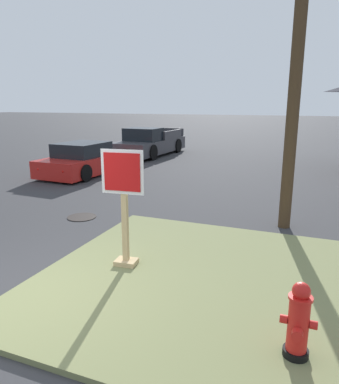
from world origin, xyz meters
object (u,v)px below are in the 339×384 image
object	(u,v)px
stop_sign	(124,212)
pickup_truck_charcoal	(149,144)
manhole_cover	(82,217)
parked_sedan_red	(85,160)
fire_hydrant	(298,322)

from	to	relation	value
stop_sign	pickup_truck_charcoal	size ratio (longest dim) A/B	0.37
stop_sign	pickup_truck_charcoal	xyz separation A→B (m)	(-5.36, 12.61, -0.40)
manhole_cover	parked_sedan_red	world-z (taller)	parked_sedan_red
fire_hydrant	parked_sedan_red	xyz separation A→B (m)	(-8.31, 8.26, 0.05)
stop_sign	manhole_cover	size ratio (longest dim) A/B	2.80
parked_sedan_red	pickup_truck_charcoal	world-z (taller)	pickup_truck_charcoal
manhole_cover	parked_sedan_red	size ratio (longest dim) A/B	0.17
manhole_cover	fire_hydrant	bearing A→B (deg)	-33.88
parked_sedan_red	pickup_truck_charcoal	distance (m)	5.69
fire_hydrant	pickup_truck_charcoal	xyz separation A→B (m)	(-8.16, 13.95, 0.13)
manhole_cover	parked_sedan_red	distance (m)	5.75
manhole_cover	pickup_truck_charcoal	size ratio (longest dim) A/B	0.13
pickup_truck_charcoal	manhole_cover	bearing A→B (deg)	-74.08
parked_sedan_red	pickup_truck_charcoal	bearing A→B (deg)	88.49
fire_hydrant	manhole_cover	xyz separation A→B (m)	(-5.17, 3.47, -0.48)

